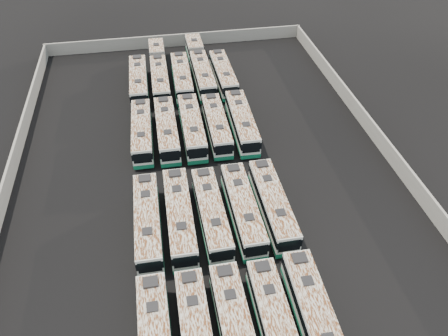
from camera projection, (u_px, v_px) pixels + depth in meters
ground at (208, 179)px, 50.90m from camera, size 140.00×140.00×0.00m
perimeter_wall at (207, 172)px, 50.19m from camera, size 45.20×73.20×2.20m
bus_front_center at (236, 332)px, 34.48m from camera, size 2.58×11.70×3.29m
bus_front_right at (276, 326)px, 34.92m from camera, size 2.47×11.51×3.24m
bus_front_far_right at (315, 318)px, 35.39m from camera, size 2.74×11.92×3.35m
bus_midfront_far_left at (148, 222)px, 43.46m from camera, size 2.60×11.75×3.30m
bus_midfront_left at (180, 217)px, 43.94m from camera, size 2.66×11.97×3.37m
bus_midfront_center at (211, 214)px, 44.35m from camera, size 2.65×11.57×3.25m
bus_midfront_right at (243, 209)px, 44.82m from camera, size 2.57×11.70×3.29m
bus_midfront_far_right at (273, 204)px, 45.30m from camera, size 2.52×11.75×3.31m
bus_midback_far_left at (142, 132)px, 55.19m from camera, size 2.72×11.60×3.25m
bus_midback_left at (167, 130)px, 55.50m from camera, size 2.54×11.80×3.32m
bus_midback_center at (192, 127)px, 55.94m from camera, size 2.64×11.97×3.37m
bus_midback_right at (217, 125)px, 56.38m from camera, size 2.54×11.49×3.23m
bus_midback_far_right at (242, 122)px, 56.75m from camera, size 2.78×11.93×3.35m
bus_back_far_left at (139, 81)px, 64.94m from camera, size 2.68×11.95×3.36m
bus_back_left at (159, 71)px, 67.59m from camera, size 2.69×18.00×3.26m
bus_back_center at (182, 78)px, 65.71m from camera, size 2.79×11.95×3.35m
bus_back_right at (200, 66)px, 68.69m from camera, size 2.56×18.40×3.34m
bus_back_far_right at (223, 74)px, 66.67m from camera, size 2.55×11.59×3.26m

